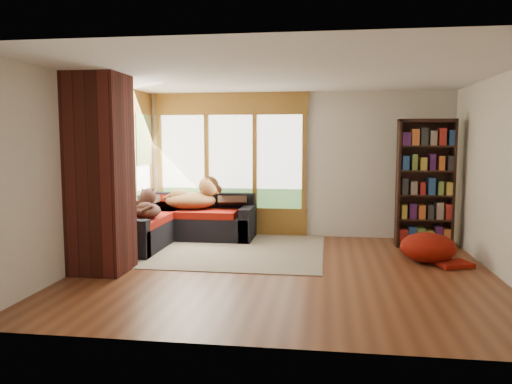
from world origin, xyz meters
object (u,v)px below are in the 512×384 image
(sectional_sofa, at_px, (179,224))
(area_rug, at_px, (207,248))
(pouf, at_px, (428,247))
(dog_tan, at_px, (195,194))
(bookshelf, at_px, (425,184))
(dog_brindle, at_px, (147,205))
(brick_chimney, at_px, (100,174))

(sectional_sofa, distance_m, area_rug, 0.83)
(pouf, bearing_deg, dog_tan, 162.32)
(bookshelf, relative_size, dog_brindle, 2.67)
(bookshelf, relative_size, dog_tan, 2.06)
(area_rug, relative_size, bookshelf, 1.79)
(pouf, distance_m, dog_brindle, 4.30)
(brick_chimney, relative_size, area_rug, 0.70)
(bookshelf, height_order, pouf, bookshelf)
(dog_tan, bearing_deg, sectional_sofa, -135.71)
(area_rug, xyz_separation_m, dog_brindle, (-0.91, -0.24, 0.72))
(brick_chimney, height_order, dog_tan, brick_chimney)
(sectional_sofa, height_order, dog_tan, dog_tan)
(sectional_sofa, xyz_separation_m, dog_brindle, (-0.31, -0.72, 0.43))
(dog_tan, xyz_separation_m, dog_brindle, (-0.51, -1.01, -0.07))
(area_rug, relative_size, pouf, 4.81)
(dog_brindle, bearing_deg, dog_tan, -42.31)
(sectional_sofa, height_order, pouf, sectional_sofa)
(brick_chimney, relative_size, bookshelf, 1.25)
(area_rug, height_order, dog_brindle, dog_brindle)
(dog_brindle, bearing_deg, area_rug, -90.68)
(sectional_sofa, height_order, dog_brindle, dog_brindle)
(brick_chimney, relative_size, pouf, 3.35)
(sectional_sofa, bearing_deg, pouf, -17.90)
(pouf, height_order, dog_tan, dog_tan)
(sectional_sofa, height_order, area_rug, sectional_sofa)
(brick_chimney, distance_m, pouf, 4.68)
(brick_chimney, xyz_separation_m, dog_brindle, (0.14, 1.33, -0.57))
(dog_tan, bearing_deg, area_rug, -72.30)
(area_rug, xyz_separation_m, dog_tan, (-0.40, 0.77, 0.79))
(dog_brindle, bearing_deg, sectional_sofa, -38.21)
(brick_chimney, height_order, dog_brindle, brick_chimney)
(brick_chimney, height_order, pouf, brick_chimney)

